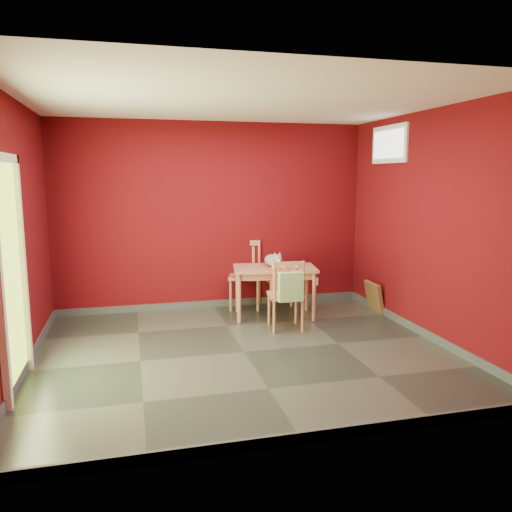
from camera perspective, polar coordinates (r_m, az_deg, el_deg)
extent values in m
plane|color=#2D342D|center=(5.64, -1.36, -10.90)|extent=(4.50, 4.50, 0.00)
plane|color=#55080E|center=(7.29, -4.92, 4.53)|extent=(4.50, 0.00, 4.50)
plane|color=#55080E|center=(3.43, 6.01, -0.73)|extent=(4.50, 0.00, 4.50)
plane|color=#55080E|center=(5.31, -25.84, 1.92)|extent=(0.00, 4.00, 4.00)
plane|color=#55080E|center=(6.23, 19.25, 3.26)|extent=(0.00, 4.00, 4.00)
plane|color=white|center=(5.35, -1.48, 17.38)|extent=(4.50, 4.50, 0.00)
cube|color=#3F4244|center=(7.49, -4.77, -5.44)|extent=(4.50, 0.02, 0.10)
cube|color=#3F4244|center=(3.88, 5.60, -19.97)|extent=(4.50, 0.02, 0.10)
cube|color=#3F4244|center=(5.60, -24.76, -11.37)|extent=(0.03, 4.00, 0.10)
cube|color=#3F4244|center=(6.47, 18.55, -8.26)|extent=(0.03, 4.00, 0.10)
cube|color=#B7D838|center=(4.97, -26.35, -2.36)|extent=(0.02, 0.85, 2.05)
cube|color=white|center=(5.41, -25.13, -0.97)|extent=(0.06, 0.08, 2.13)
cube|color=white|center=(4.88, -26.98, 10.00)|extent=(0.06, 1.01, 0.08)
cube|color=white|center=(7.06, 15.01, 12.24)|extent=(0.03, 0.90, 0.50)
cube|color=white|center=(7.05, 14.85, 12.25)|extent=(0.02, 0.76, 0.36)
cube|color=silver|center=(7.85, 6.83, -2.92)|extent=(0.08, 0.02, 0.12)
cube|color=#B06C52|center=(6.85, 2.14, -1.41)|extent=(1.21, 0.83, 0.04)
cube|color=#B06C52|center=(6.86, 2.14, -1.95)|extent=(1.08, 0.70, 0.09)
cylinder|color=#B06C52|center=(6.62, -1.93, -4.87)|extent=(0.05, 0.05, 0.66)
cylinder|color=#B06C52|center=(7.14, -2.14, -3.82)|extent=(0.05, 0.05, 0.66)
cylinder|color=#B06C52|center=(6.74, 6.65, -4.67)|extent=(0.05, 0.05, 0.66)
cylinder|color=#B06C52|center=(7.25, 5.82, -3.66)|extent=(0.05, 0.05, 0.66)
cube|color=#A6472E|center=(6.84, 2.14, -1.22)|extent=(0.39, 0.64, 0.01)
cube|color=#A6472E|center=(6.59, 2.88, -3.00)|extent=(0.29, 0.06, 0.30)
cube|color=#B06C52|center=(7.34, -1.24, -2.33)|extent=(0.58, 0.58, 0.04)
cylinder|color=#B06C52|center=(7.22, -2.91, -4.54)|extent=(0.04, 0.04, 0.45)
cylinder|color=#B06C52|center=(7.61, -2.61, -3.83)|extent=(0.04, 0.04, 0.45)
cylinder|color=#B06C52|center=(7.20, 0.23, -4.58)|extent=(0.04, 0.04, 0.45)
cylinder|color=#B06C52|center=(7.58, 0.37, -3.87)|extent=(0.04, 0.04, 0.45)
cylinder|color=#B06C52|center=(7.51, -2.63, 0.00)|extent=(0.04, 0.04, 0.49)
cylinder|color=#B06C52|center=(7.48, 0.37, -0.03)|extent=(0.04, 0.04, 0.49)
cube|color=#B06C52|center=(7.46, -1.14, 1.52)|extent=(0.41, 0.16, 0.08)
cube|color=#B06C52|center=(7.51, -1.97, -0.34)|extent=(0.04, 0.03, 0.38)
cube|color=#B06C52|center=(7.50, -1.13, -0.35)|extent=(0.04, 0.03, 0.38)
cube|color=#B06C52|center=(7.49, -0.30, -0.35)|extent=(0.04, 0.03, 0.38)
cube|color=#B06C52|center=(7.54, 2.61, -2.73)|extent=(0.39, 0.39, 0.04)
cylinder|color=#B06C52|center=(7.39, 1.68, -4.55)|extent=(0.03, 0.03, 0.36)
cylinder|color=#B06C52|center=(7.70, 1.15, -3.99)|extent=(0.03, 0.03, 0.36)
cylinder|color=#B06C52|center=(7.47, 4.08, -4.43)|extent=(0.03, 0.03, 0.36)
cylinder|color=#B06C52|center=(7.77, 3.47, -3.88)|extent=(0.03, 0.03, 0.36)
cylinder|color=#B06C52|center=(7.61, 1.16, -0.93)|extent=(0.03, 0.03, 0.40)
cylinder|color=#B06C52|center=(7.69, 3.50, -0.85)|extent=(0.03, 0.03, 0.40)
cube|color=#B06C52|center=(7.62, 2.34, 0.33)|extent=(0.34, 0.05, 0.06)
cube|color=#B06C52|center=(7.63, 1.68, -1.17)|extent=(0.03, 0.02, 0.31)
cube|color=#B06C52|center=(7.65, 2.33, -1.15)|extent=(0.03, 0.02, 0.31)
cube|color=#B06C52|center=(7.67, 2.98, -1.13)|extent=(0.03, 0.02, 0.31)
cube|color=#B06C52|center=(6.36, 3.40, -4.52)|extent=(0.46, 0.46, 0.04)
cylinder|color=#B06C52|center=(6.63, 4.60, -5.99)|extent=(0.04, 0.04, 0.41)
cylinder|color=#B06C52|center=(6.29, 5.34, -6.84)|extent=(0.04, 0.04, 0.41)
cylinder|color=#B06C52|center=(6.56, 1.51, -6.13)|extent=(0.04, 0.04, 0.41)
cylinder|color=#B06C52|center=(6.22, 2.09, -7.00)|extent=(0.04, 0.04, 0.41)
cylinder|color=#B06C52|center=(6.18, 5.41, -2.63)|extent=(0.04, 0.04, 0.45)
cylinder|color=#B06C52|center=(6.10, 2.11, -2.75)|extent=(0.04, 0.04, 0.45)
cube|color=#B06C52|center=(6.10, 3.79, -0.99)|extent=(0.38, 0.07, 0.07)
cube|color=#B06C52|center=(6.17, 4.68, -3.02)|extent=(0.04, 0.02, 0.35)
cube|color=#B06C52|center=(6.14, 3.77, -3.06)|extent=(0.04, 0.02, 0.35)
cube|color=#B06C52|center=(6.12, 2.85, -3.09)|extent=(0.04, 0.02, 0.35)
cube|color=#8AB272|center=(6.08, 4.00, -3.53)|extent=(0.30, 0.09, 0.36)
cylinder|color=#8AB272|center=(6.06, 3.08, -1.24)|extent=(0.02, 0.15, 0.02)
cylinder|color=#8AB272|center=(6.11, 4.60, -1.17)|extent=(0.02, 0.15, 0.02)
cube|color=brown|center=(7.39, 13.36, -4.57)|extent=(0.14, 0.43, 0.43)
cube|color=black|center=(7.39, 13.32, -4.57)|extent=(0.10, 0.30, 0.30)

